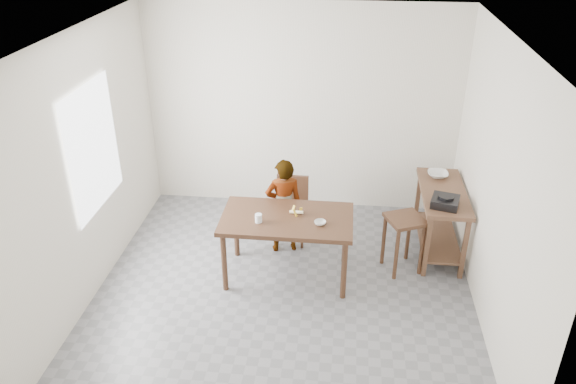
# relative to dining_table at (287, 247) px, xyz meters

# --- Properties ---
(floor) EXTENTS (4.00, 4.00, 0.04)m
(floor) POSITION_rel_dining_table_xyz_m (0.00, -0.30, -0.40)
(floor) COLOR slate
(floor) RESTS_ON ground
(ceiling) EXTENTS (4.00, 4.00, 0.04)m
(ceiling) POSITION_rel_dining_table_xyz_m (0.00, -0.30, 2.35)
(ceiling) COLOR white
(ceiling) RESTS_ON wall_back
(wall_back) EXTENTS (4.00, 0.04, 2.70)m
(wall_back) POSITION_rel_dining_table_xyz_m (0.00, 1.72, 0.98)
(wall_back) COLOR silver
(wall_back) RESTS_ON ground
(wall_front) EXTENTS (4.00, 0.04, 2.70)m
(wall_front) POSITION_rel_dining_table_xyz_m (0.00, -2.32, 0.98)
(wall_front) COLOR silver
(wall_front) RESTS_ON ground
(wall_left) EXTENTS (0.04, 4.00, 2.70)m
(wall_left) POSITION_rel_dining_table_xyz_m (-2.02, -0.30, 0.98)
(wall_left) COLOR silver
(wall_left) RESTS_ON ground
(wall_right) EXTENTS (0.04, 4.00, 2.70)m
(wall_right) POSITION_rel_dining_table_xyz_m (2.02, -0.30, 0.98)
(wall_right) COLOR silver
(wall_right) RESTS_ON ground
(window_pane) EXTENTS (0.02, 1.10, 1.30)m
(window_pane) POSITION_rel_dining_table_xyz_m (-1.97, -0.10, 1.12)
(window_pane) COLOR white
(window_pane) RESTS_ON wall_left
(dining_table) EXTENTS (1.40, 0.80, 0.75)m
(dining_table) POSITION_rel_dining_table_xyz_m (0.00, 0.00, 0.00)
(dining_table) COLOR #412718
(dining_table) RESTS_ON floor
(prep_counter) EXTENTS (0.50, 1.20, 0.80)m
(prep_counter) POSITION_rel_dining_table_xyz_m (1.72, 0.70, 0.03)
(prep_counter) COLOR brown
(prep_counter) RESTS_ON floor
(child) EXTENTS (0.49, 0.39, 1.18)m
(child) POSITION_rel_dining_table_xyz_m (-0.10, 0.52, 0.21)
(child) COLOR white
(child) RESTS_ON floor
(dining_chair) EXTENTS (0.40, 0.40, 0.80)m
(dining_chair) POSITION_rel_dining_table_xyz_m (-0.04, 0.74, 0.02)
(dining_chair) COLOR #412718
(dining_chair) RESTS_ON floor
(stool) EXTENTS (0.50, 0.50, 0.67)m
(stool) POSITION_rel_dining_table_xyz_m (1.27, 0.27, -0.04)
(stool) COLOR #412718
(stool) RESTS_ON floor
(glass_tumbler) EXTENTS (0.08, 0.08, 0.09)m
(glass_tumbler) POSITION_rel_dining_table_xyz_m (-0.28, -0.13, 0.42)
(glass_tumbler) COLOR white
(glass_tumbler) RESTS_ON dining_table
(small_bowl) EXTENTS (0.14, 0.14, 0.04)m
(small_bowl) POSITION_rel_dining_table_xyz_m (0.36, -0.11, 0.39)
(small_bowl) COLOR silver
(small_bowl) RESTS_ON dining_table
(banana) EXTENTS (0.18, 0.14, 0.06)m
(banana) POSITION_rel_dining_table_xyz_m (0.09, 0.08, 0.40)
(banana) COLOR #E2C351
(banana) RESTS_ON dining_table
(serving_bowl) EXTENTS (0.25, 0.25, 0.06)m
(serving_bowl) POSITION_rel_dining_table_xyz_m (1.69, 1.06, 0.46)
(serving_bowl) COLOR silver
(serving_bowl) RESTS_ON prep_counter
(gas_burner) EXTENTS (0.35, 0.35, 0.09)m
(gas_burner) POSITION_rel_dining_table_xyz_m (1.68, 0.35, 0.47)
(gas_burner) COLOR black
(gas_burner) RESTS_ON prep_counter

